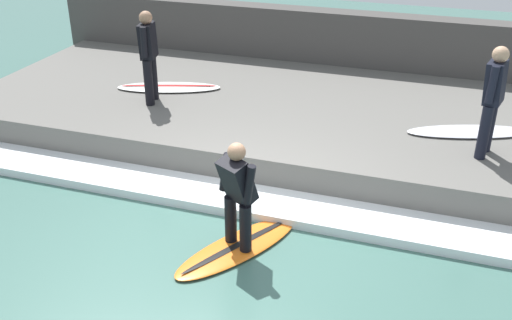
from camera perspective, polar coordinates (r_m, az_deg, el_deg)
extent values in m
plane|color=#426B60|center=(7.57, -1.81, -7.15)|extent=(28.00, 28.00, 0.00)
cube|color=#66635E|center=(10.24, 4.59, 3.96)|extent=(4.40, 11.48, 0.52)
cube|color=#474442|center=(12.32, 7.58, 10.35)|extent=(0.50, 12.05, 1.55)
cube|color=white|center=(8.12, -0.04, -4.05)|extent=(0.75, 10.91, 0.13)
ellipsoid|color=orange|center=(7.31, -1.71, -8.26)|extent=(1.89, 1.37, 0.06)
ellipsoid|color=black|center=(7.29, -1.71, -8.05)|extent=(1.54, 0.91, 0.01)
cylinder|color=black|center=(7.21, -2.46, -5.62)|extent=(0.14, 0.14, 0.61)
cylinder|color=black|center=(7.04, -1.01, -6.50)|extent=(0.14, 0.14, 0.61)
cube|color=black|center=(6.83, -1.81, -1.98)|extent=(0.49, 0.49, 0.58)
sphere|color=#A87A5B|center=(6.66, -1.85, 0.78)|extent=(0.21, 0.21, 0.21)
cylinder|color=black|center=(6.95, -2.91, -1.15)|extent=(0.10, 0.17, 0.49)
cylinder|color=black|center=(6.68, -0.67, -2.35)|extent=(0.10, 0.17, 0.49)
cylinder|color=black|center=(8.93, 21.31, 3.10)|extent=(0.15, 0.15, 0.77)
cylinder|color=black|center=(8.67, 20.90, 2.47)|extent=(0.15, 0.15, 0.77)
cube|color=black|center=(8.57, 21.84, 6.87)|extent=(0.41, 0.32, 0.58)
sphere|color=tan|center=(8.46, 22.28, 9.28)|extent=(0.22, 0.22, 0.22)
cylinder|color=black|center=(8.76, 22.17, 7.45)|extent=(0.11, 0.12, 0.50)
cylinder|color=black|center=(8.36, 21.58, 6.69)|extent=(0.11, 0.12, 0.50)
ellipsoid|color=silver|center=(9.56, 19.70, 2.57)|extent=(1.09, 1.95, 0.06)
cylinder|color=black|center=(10.37, -9.78, 7.78)|extent=(0.15, 0.15, 0.77)
cylinder|color=black|center=(10.11, -10.19, 7.26)|extent=(0.15, 0.15, 0.77)
cube|color=black|center=(10.04, -10.29, 11.11)|extent=(0.40, 0.31, 0.57)
sphere|color=#A87A5B|center=(9.95, -10.47, 13.19)|extent=(0.21, 0.21, 0.21)
cylinder|color=black|center=(10.23, -9.98, 11.61)|extent=(0.11, 0.11, 0.50)
cylinder|color=black|center=(9.84, -10.63, 10.96)|extent=(0.11, 0.11, 0.50)
ellipsoid|color=white|center=(10.91, -8.30, 6.88)|extent=(1.10, 1.93, 0.06)
ellipsoid|color=#B21E1E|center=(10.90, -8.31, 7.04)|extent=(0.63, 1.65, 0.01)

